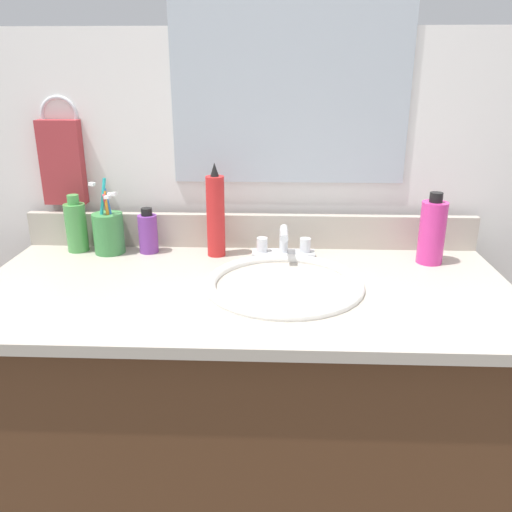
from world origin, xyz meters
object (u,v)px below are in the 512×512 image
Objects in this scene: faucet at (284,246)px; bottle_soap_pink at (432,232)px; cup_green at (109,232)px; bottle_cream_purple at (148,233)px; bottle_toner_green at (76,226)px; hand_towel at (62,163)px; bottle_spray_red at (216,215)px.

faucet is 0.37m from bottle_soap_pink.
bottle_cream_purple is at bearing 4.51° from cup_green.
bottle_toner_green is at bearing 172.14° from cup_green.
bottle_soap_pink is (0.90, -0.05, 0.01)m from bottle_toner_green.
hand_towel is 0.63m from faucet.
bottle_cream_purple is at bearing -17.84° from hand_towel.
hand_towel reaches higher than bottle_toner_green.
bottle_soap_pink is at bearing -3.54° from bottle_spray_red.
bottle_cream_purple is 0.60× the size of cup_green.
hand_towel is at bearing 172.51° from bottle_soap_pink.
cup_green reaches higher than faucet.
bottle_toner_green is at bearing 176.86° from bottle_spray_red.
bottle_toner_green is 0.76× the size of cup_green.
bottle_cream_purple is at bearing -1.29° from bottle_toner_green.
bottle_spray_red is 1.35× the size of bottle_soap_pink.
bottle_cream_purple is 0.50× the size of bottle_spray_red.
faucet is 1.07× the size of bottle_toner_green.
faucet is 0.91× the size of bottle_soap_pink.
cup_green reaches higher than bottle_toner_green.
bottle_toner_green is (-0.37, 0.02, -0.04)m from bottle_spray_red.
bottle_spray_red reaches higher than bottle_cream_purple.
bottle_spray_red is 0.28m from cup_green.
hand_towel is 1.38× the size of faucet.
bottle_spray_red reaches higher than cup_green.
bottle_soap_pink is at bearing -3.93° from bottle_cream_purple.
bottle_cream_purple is 0.67× the size of bottle_soap_pink.
cup_green is at bearing -175.49° from bottle_cream_purple.
bottle_cream_purple is 0.71m from bottle_soap_pink.
bottle_spray_red reaches higher than bottle_toner_green.
bottle_soap_pink reaches higher than bottle_cream_purple.
faucet is at bearing 175.93° from bottle_soap_pink.
hand_towel is 1.12× the size of cup_green.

